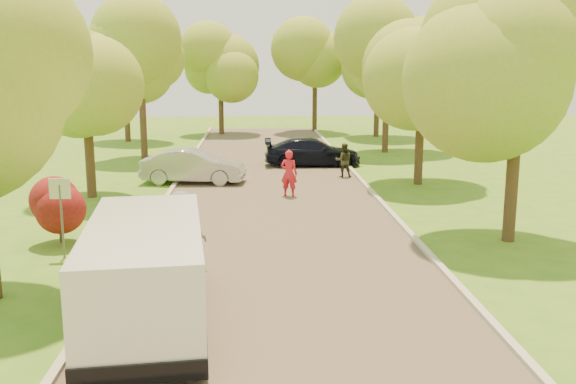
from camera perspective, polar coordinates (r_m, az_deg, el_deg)
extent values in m
plane|color=#3C741B|center=(13.90, -0.09, -10.38)|extent=(100.00, 100.00, 0.00)
cube|color=#4C4438|center=(21.52, -1.21, -2.43)|extent=(8.00, 60.00, 0.01)
cube|color=#B2AD9E|center=(21.76, -11.94, -2.37)|extent=(0.18, 60.00, 0.12)
cube|color=#B2AD9E|center=(22.01, 9.40, -2.12)|extent=(0.18, 60.00, 0.12)
cylinder|color=#59595E|center=(18.13, -19.44, -2.50)|extent=(0.06, 0.06, 2.00)
cube|color=white|center=(17.94, -19.63, 0.29)|extent=(0.55, 0.04, 0.55)
cylinder|color=#382619|center=(19.82, -19.51, -3.29)|extent=(0.12, 0.12, 0.70)
sphere|color=#590F0F|center=(19.65, -19.66, -1.17)|extent=(1.70, 1.70, 1.70)
sphere|color=olive|center=(14.81, -23.98, 12.43)|extent=(3.45, 3.45, 3.45)
cylinder|color=#382619|center=(25.92, -17.21, 2.98)|extent=(0.36, 0.36, 3.15)
sphere|color=olive|center=(25.68, -17.58, 9.24)|extent=(4.20, 4.20, 4.20)
sphere|color=olive|center=(25.53, -16.28, 10.72)|extent=(3.15, 3.15, 3.15)
cylinder|color=#382619|center=(35.53, -12.75, 5.92)|extent=(0.36, 0.36, 3.83)
sphere|color=olive|center=(35.38, -12.99, 11.33)|extent=(4.80, 4.80, 4.80)
sphere|color=olive|center=(35.28, -11.86, 12.55)|extent=(3.60, 3.60, 3.60)
cylinder|color=#382619|center=(19.65, 19.31, 1.27)|extent=(0.36, 0.36, 3.83)
sphere|color=olive|center=(19.38, 19.99, 11.25)|extent=(5.00, 5.00, 5.00)
sphere|color=olive|center=(19.70, 22.21, 13.27)|extent=(3.75, 3.75, 3.75)
cylinder|color=#382619|center=(28.01, 11.59, 4.09)|extent=(0.36, 0.36, 3.38)
sphere|color=olive|center=(27.80, 11.84, 10.25)|extent=(4.40, 4.40, 4.40)
sphere|color=olive|center=(27.97, 13.23, 11.55)|extent=(3.30, 3.30, 3.30)
cylinder|color=#382619|center=(37.80, 8.69, 6.56)|extent=(0.36, 0.36, 4.05)
sphere|color=olive|center=(37.67, 8.86, 12.00)|extent=(5.20, 5.20, 5.20)
sphere|color=olive|center=(37.86, 10.08, 13.14)|extent=(3.90, 3.90, 3.90)
cylinder|color=#382619|center=(43.81, -14.13, 6.71)|extent=(0.36, 0.36, 3.60)
sphere|color=olive|center=(43.68, -14.35, 11.03)|extent=(5.00, 5.00, 5.00)
sphere|color=olive|center=(43.55, -13.41, 12.06)|extent=(3.75, 3.75, 3.75)
cylinder|color=#382619|center=(45.83, 7.89, 7.28)|extent=(0.36, 0.36, 3.83)
sphere|color=olive|center=(45.71, 8.01, 11.55)|extent=(5.00, 5.00, 5.00)
sphere|color=olive|center=(45.87, 8.98, 12.46)|extent=(3.75, 3.75, 3.75)
cylinder|color=#382619|center=(47.07, -5.96, 7.16)|extent=(0.36, 0.36, 3.38)
sphere|color=olive|center=(46.94, -6.04, 10.97)|extent=(4.80, 4.80, 4.80)
sphere|color=olive|center=(46.91, -5.16, 11.87)|extent=(3.60, 3.60, 3.60)
cylinder|color=#382619|center=(49.22, 2.39, 7.53)|extent=(0.36, 0.36, 3.60)
sphere|color=olive|center=(49.10, 2.42, 11.37)|extent=(5.00, 5.00, 5.00)
sphere|color=olive|center=(49.19, 3.32, 12.24)|extent=(3.75, 3.75, 3.75)
cube|color=white|center=(13.02, -12.56, -6.84)|extent=(2.76, 5.70, 1.89)
cube|color=black|center=(13.29, -12.41, -10.12)|extent=(2.80, 5.81, 0.34)
cube|color=black|center=(13.16, -12.58, -4.55)|extent=(2.62, 4.11, 0.63)
cylinder|color=black|center=(11.70, -17.76, -13.30)|extent=(0.36, 0.78, 0.76)
cylinder|color=black|center=(11.57, -7.93, -13.13)|extent=(0.36, 0.78, 0.76)
cylinder|color=black|center=(15.08, -15.79, -7.52)|extent=(0.36, 0.78, 0.76)
cylinder|color=black|center=(14.98, -8.33, -7.33)|extent=(0.36, 0.78, 0.76)
imported|color=#A3A2A7|center=(28.14, -8.41, 2.27)|extent=(4.62, 2.09, 1.47)
imported|color=black|center=(32.58, 2.18, 3.58)|extent=(4.87, 2.02, 1.41)
cube|color=black|center=(16.61, -9.31, -6.42)|extent=(0.36, 1.00, 0.02)
cylinder|color=#BFCC4C|center=(16.94, -8.78, -6.28)|extent=(0.04, 0.08, 0.08)
cylinder|color=#BFCC4C|center=(16.97, -9.36, -6.26)|extent=(0.04, 0.08, 0.08)
cylinder|color=#BFCC4C|center=(16.29, -9.25, -7.02)|extent=(0.04, 0.08, 0.08)
cylinder|color=#BFCC4C|center=(16.33, -9.85, -7.00)|extent=(0.04, 0.08, 0.08)
imported|color=slate|center=(16.34, -9.42, -3.21)|extent=(1.29, 0.82, 1.90)
imported|color=red|center=(24.97, 0.09, 1.66)|extent=(0.78, 0.63, 1.83)
imported|color=#2C2E1B|center=(29.35, 4.97, 2.82)|extent=(0.77, 0.61, 1.56)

